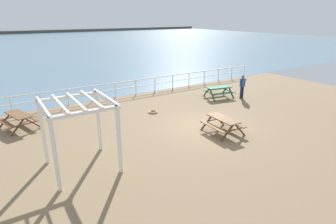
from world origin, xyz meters
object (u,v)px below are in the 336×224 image
object	(u,v)px
picnic_table_mid_centre	(223,122)
picnic_table_far_left	(219,89)
visitor	(242,85)
picnic_table_near_right	(19,117)
lattice_pergola	(78,119)

from	to	relation	value
picnic_table_mid_centre	picnic_table_far_left	bearing A→B (deg)	-37.94
picnic_table_mid_centre	visitor	distance (m)	6.65
picnic_table_near_right	visitor	size ratio (longest dim) A/B	1.28
picnic_table_mid_centre	visitor	xyz separation A→B (m)	(5.44, 3.81, 0.36)
picnic_table_far_left	visitor	bearing A→B (deg)	-30.60
picnic_table_near_right	visitor	world-z (taller)	visitor
picnic_table_far_left	visitor	size ratio (longest dim) A/B	1.23
picnic_table_mid_centre	picnic_table_far_left	distance (m)	6.44
visitor	lattice_pergola	xyz separation A→B (m)	(-12.31, -3.36, 1.05)
picnic_table_near_right	picnic_table_mid_centre	bearing A→B (deg)	-141.74
picnic_table_near_right	lattice_pergola	bearing A→B (deg)	179.56
lattice_pergola	picnic_table_far_left	bearing A→B (deg)	22.36
picnic_table_near_right	lattice_pergola	size ratio (longest dim) A/B	0.79
picnic_table_near_right	lattice_pergola	distance (m)	6.11
visitor	picnic_table_far_left	bearing A→B (deg)	-135.71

